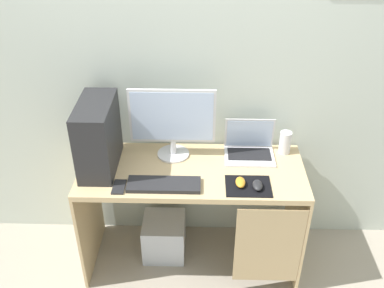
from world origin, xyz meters
name	(u,v)px	position (x,y,z in m)	size (l,w,h in m)	color
ground_plane	(192,257)	(0.00, 0.00, 0.00)	(8.00, 8.00, 0.00)	#9E9384
wall_back	(194,64)	(0.00, 0.32, 1.30)	(4.00, 0.05, 2.60)	beige
desk	(195,191)	(0.02, -0.01, 0.60)	(1.36, 0.56, 0.76)	tan
pc_tower	(98,136)	(-0.55, 0.02, 0.97)	(0.20, 0.42, 0.42)	#232326
monitor	(172,122)	(-0.12, 0.14, 1.01)	(0.52, 0.20, 0.46)	silver
laptop	(249,148)	(0.36, 0.17, 0.81)	(0.31, 0.22, 0.23)	silver
speaker	(285,142)	(0.58, 0.20, 0.83)	(0.07, 0.07, 0.15)	silver
keyboard	(164,185)	(-0.16, -0.17, 0.77)	(0.42, 0.14, 0.02)	#232326
mousepad	(248,186)	(0.33, -0.16, 0.76)	(0.26, 0.20, 0.01)	black
mouse_left	(240,182)	(0.28, -0.15, 0.78)	(0.06, 0.10, 0.03)	orange
mouse_right	(258,185)	(0.38, -0.18, 0.78)	(0.06, 0.10, 0.03)	#232326
cell_phone	(119,187)	(-0.41, -0.19, 0.77)	(0.07, 0.13, 0.01)	#232326
subwoofer	(164,236)	(-0.19, 0.05, 0.14)	(0.28, 0.28, 0.28)	#B7BCC6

